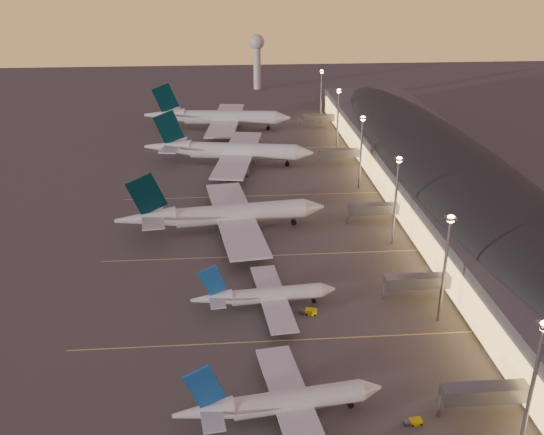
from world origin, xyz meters
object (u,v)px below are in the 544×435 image
(airliner_wide_near, at_px, (223,215))
(baggage_tug_c, at_px, (309,312))
(airliner_narrow_north, at_px, (265,296))
(airliner_wide_mid, at_px, (229,151))
(radar_tower, at_px, (257,52))
(airliner_narrow_south, at_px, (281,402))
(airliner_wide_far, at_px, (218,118))
(baggage_tug_b, at_px, (414,422))

(airliner_wide_near, distance_m, baggage_tug_c, 51.24)
(airliner_narrow_north, height_order, airliner_wide_mid, airliner_wide_mid)
(airliner_narrow_north, xyz_separation_m, radar_tower, (12.62, 251.37, 18.73))
(airliner_narrow_south, height_order, airliner_wide_far, airliner_wide_far)
(airliner_wide_mid, bearing_deg, radar_tower, 92.18)
(airliner_narrow_south, distance_m, airliner_wide_far, 196.21)
(airliner_wide_near, xyz_separation_m, airliner_wide_mid, (2.45, 62.49, 0.36))
(radar_tower, bearing_deg, airliner_wide_far, -104.48)
(baggage_tug_b, bearing_deg, airliner_wide_near, 106.02)
(airliner_narrow_north, bearing_deg, airliner_wide_mid, 88.05)
(airliner_narrow_north, bearing_deg, radar_tower, 81.49)
(airliner_wide_mid, bearing_deg, baggage_tug_c, -71.48)
(baggage_tug_b, bearing_deg, airliner_wide_far, 94.62)
(airliner_narrow_south, bearing_deg, airliner_wide_far, 85.52)
(airliner_wide_far, bearing_deg, baggage_tug_c, -75.94)
(airliner_narrow_north, distance_m, airliner_wide_near, 44.74)
(airliner_narrow_north, height_order, baggage_tug_b, airliner_narrow_north)
(airliner_narrow_north, relative_size, airliner_wide_far, 0.50)
(airliner_narrow_north, distance_m, baggage_tug_b, 46.74)
(radar_tower, distance_m, baggage_tug_c, 255.81)
(airliner_wide_mid, distance_m, baggage_tug_b, 149.72)
(airliner_narrow_north, bearing_deg, baggage_tug_c, -25.17)
(airliner_wide_far, relative_size, radar_tower, 2.12)
(radar_tower, bearing_deg, baggage_tug_b, -87.87)
(radar_tower, bearing_deg, airliner_narrow_north, -92.87)
(airliner_narrow_south, distance_m, radar_tower, 289.29)
(airliner_wide_mid, height_order, baggage_tug_c, airliner_wide_mid)
(airliner_narrow_south, distance_m, airliner_wide_near, 81.38)
(baggage_tug_c, bearing_deg, airliner_narrow_north, 175.28)
(baggage_tug_b, bearing_deg, radar_tower, 86.85)
(airliner_wide_far, relative_size, baggage_tug_b, 20.89)
(baggage_tug_b, bearing_deg, baggage_tug_c, 104.87)
(airliner_wide_mid, relative_size, radar_tower, 2.04)
(airliner_wide_mid, bearing_deg, airliner_wide_near, -82.43)
(airliner_wide_mid, relative_size, baggage_tug_b, 20.13)
(airliner_wide_far, xyz_separation_m, baggage_tug_c, (21.26, -162.32, -5.13))
(airliner_wide_near, xyz_separation_m, baggage_tug_c, (19.26, -47.26, -4.58))
(airliner_wide_near, distance_m, airliner_wide_far, 115.08)
(airliner_narrow_south, relative_size, baggage_tug_c, 8.95)
(airliner_narrow_north, height_order, airliner_wide_far, airliner_wide_far)
(radar_tower, bearing_deg, airliner_wide_near, -96.02)
(airliner_wide_near, height_order, airliner_wide_far, airliner_wide_far)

